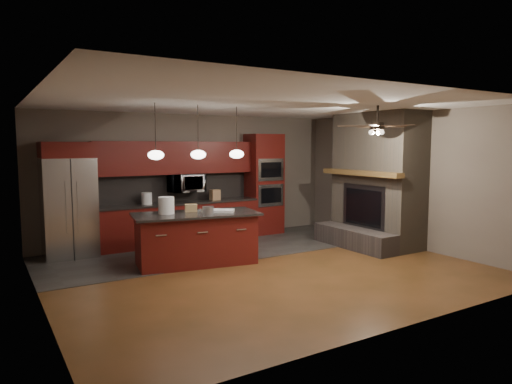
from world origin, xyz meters
TOP-DOWN VIEW (x-y plane):
  - ground at (0.00, 0.00)m, footprint 7.00×7.00m
  - ceiling at (0.00, 0.00)m, footprint 7.00×6.00m
  - back_wall at (0.00, 3.00)m, footprint 7.00×0.02m
  - right_wall at (3.50, 0.00)m, footprint 0.02×6.00m
  - left_wall at (-3.50, 0.00)m, footprint 0.02×6.00m
  - slate_tile_patch at (0.00, 1.80)m, footprint 7.00×2.40m
  - fireplace_column at (3.04, 0.40)m, footprint 1.30×2.10m
  - back_cabinetry at (-0.48, 2.74)m, footprint 3.59×0.64m
  - oven_tower at (1.70, 2.69)m, footprint 0.80×0.63m
  - microwave at (-0.27, 2.75)m, footprint 0.73×0.41m
  - refrigerator at (-2.70, 2.62)m, footprint 0.94×0.75m
  - kitchen_island at (-0.87, 0.91)m, footprint 2.33×1.35m
  - white_bucket at (-1.34, 1.10)m, footprint 0.33×0.33m
  - paint_can at (-0.73, 0.68)m, footprint 0.22×0.22m
  - paint_tray at (-0.42, 0.78)m, footprint 0.54×0.51m
  - cardboard_box at (-0.87, 1.12)m, footprint 0.25×0.21m
  - counter_bucket at (-1.18, 2.70)m, footprint 0.22×0.22m
  - counter_box at (0.37, 2.65)m, footprint 0.22×0.18m
  - pendant_left at (-1.65, 0.70)m, footprint 0.26×0.26m
  - pendant_center at (-0.90, 0.70)m, footprint 0.26×0.26m
  - pendant_right at (-0.15, 0.70)m, footprint 0.26×0.26m
  - ceiling_fan at (1.80, -0.80)m, footprint 1.27×1.33m

SIDE VIEW (x-z plane):
  - ground at x=0.00m, z-range 0.00..0.00m
  - slate_tile_patch at x=0.00m, z-range 0.00..0.01m
  - kitchen_island at x=-0.87m, z-range 0.00..0.92m
  - back_cabinetry at x=-0.48m, z-range -0.21..1.99m
  - paint_tray at x=-0.42m, z-range 0.92..0.96m
  - paint_can at x=-0.73m, z-range 0.92..1.05m
  - cardboard_box at x=-0.87m, z-range 0.92..1.05m
  - counter_box at x=0.37m, z-range 0.90..1.13m
  - counter_bucket at x=-1.18m, z-range 0.90..1.14m
  - white_bucket at x=-1.34m, z-range 0.92..1.22m
  - refrigerator at x=-2.70m, z-range 0.00..2.18m
  - oven_tower at x=1.70m, z-range 0.00..2.38m
  - fireplace_column at x=3.04m, z-range -0.10..2.70m
  - microwave at x=-0.27m, z-range 1.05..1.55m
  - back_wall at x=0.00m, z-range 0.00..2.80m
  - right_wall at x=3.50m, z-range 0.00..2.80m
  - left_wall at x=-3.50m, z-range 0.00..2.80m
  - pendant_left at x=-1.65m, z-range 1.51..2.42m
  - pendant_center at x=-0.90m, z-range 1.51..2.42m
  - pendant_right at x=-0.15m, z-range 1.51..2.42m
  - ceiling_fan at x=1.80m, z-range 2.25..2.66m
  - ceiling at x=0.00m, z-range 2.79..2.81m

